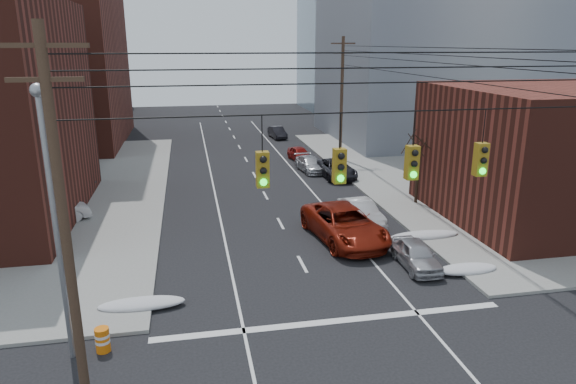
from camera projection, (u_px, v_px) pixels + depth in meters
name	position (u px, v px, depth m)	size (l,w,h in m)	color
sidewalk_ne	(569.00, 168.00, 44.29)	(40.00, 40.00, 0.15)	gray
building_brick_far	(44.00, 74.00, 77.10)	(22.00, 18.00, 12.00)	#532118
building_office	(436.00, 23.00, 55.90)	(22.00, 20.00, 25.00)	gray
building_glass	(370.00, 39.00, 81.18)	(20.00, 18.00, 22.00)	gray
utility_pole_left	(64.00, 227.00, 13.52)	(2.20, 0.28, 11.00)	#473323
utility_pole_far	(342.00, 97.00, 45.87)	(2.20, 0.28, 11.00)	#473323
traffic_signals	(376.00, 162.00, 14.69)	(17.00, 0.42, 2.02)	black
street_light	(53.00, 204.00, 16.23)	(0.44, 0.44, 9.32)	gray
bare_tree	(418.00, 171.00, 33.85)	(2.09, 2.20, 4.93)	black
snow_nw	(142.00, 304.00, 20.93)	(3.50, 1.08, 0.42)	silver
snow_ne	(467.00, 269.00, 24.14)	(3.00, 1.08, 0.42)	silver
snow_east_far	(425.00, 235.00, 28.38)	(4.00, 1.08, 0.42)	silver
red_pickup	(344.00, 224.00, 28.02)	(3.06, 6.64, 1.85)	maroon
parked_car_a	(416.00, 254.00, 24.72)	(1.53, 3.79, 1.29)	#AFAFB4
parked_car_b	(361.00, 212.00, 30.82)	(1.45, 4.17, 1.37)	silver
parked_car_c	(336.00, 169.00, 41.29)	(2.35, 5.09, 1.41)	black
parked_car_d	(310.00, 164.00, 43.23)	(1.72, 4.24, 1.23)	#B4B5B9
parked_car_e	(300.00, 154.00, 47.13)	(1.50, 3.74, 1.27)	maroon
parked_car_f	(277.00, 132.00, 58.34)	(1.36, 3.91, 1.29)	black
lot_car_a	(53.00, 212.00, 30.44)	(1.42, 4.08, 1.34)	silver
lot_car_b	(57.00, 181.00, 36.88)	(2.43, 5.28, 1.47)	#9F9FA4
lot_car_d	(29.00, 173.00, 38.84)	(1.87, 4.65, 1.58)	#A1A1A5
construction_barrel	(103.00, 339.00, 17.97)	(0.68, 0.68, 0.90)	orange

